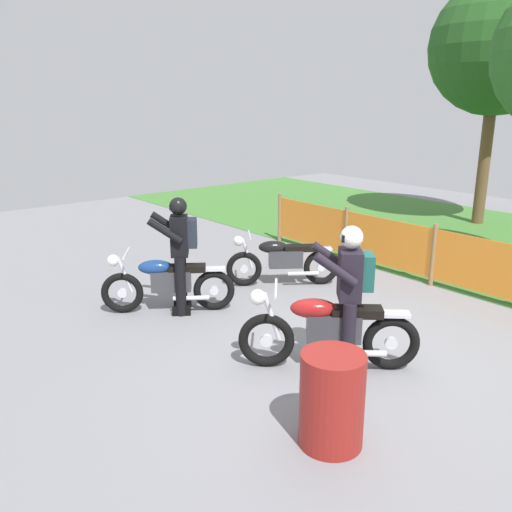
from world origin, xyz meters
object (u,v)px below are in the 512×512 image
at_px(rider_third, 180,248).
at_px(oil_drum, 332,400).
at_px(motorcycle_third, 167,283).
at_px(motorcycle_trailing, 328,330).
at_px(motorcycle_lead, 282,260).
at_px(rider_trailing, 350,291).

distance_m(rider_third, oil_drum, 3.66).
bearing_deg(oil_drum, motorcycle_third, 172.39).
bearing_deg(oil_drum, motorcycle_trailing, 134.66).
xyz_separation_m(motorcycle_lead, rider_trailing, (2.62, -1.37, 0.52)).
bearing_deg(motorcycle_trailing, motorcycle_lead, -79.57).
bearing_deg(motorcycle_lead, rider_third, 33.17).
bearing_deg(motorcycle_lead, rider_trailing, 98.14).
bearing_deg(motorcycle_third, rider_third, -179.49).
height_order(motorcycle_third, rider_trailing, rider_trailing).
xyz_separation_m(motorcycle_lead, motorcycle_third, (-0.20, -2.07, 0.01)).
bearing_deg(motorcycle_third, motorcycle_trailing, 135.90).
bearing_deg(rider_trailing, oil_drum, 78.17).
bearing_deg(rider_trailing, motorcycle_third, -33.82).
distance_m(rider_trailing, oil_drum, 1.55).
xyz_separation_m(motorcycle_trailing, rider_trailing, (0.15, 0.17, 0.47)).
xyz_separation_m(rider_trailing, rider_third, (-2.71, -0.52, 0.00)).
height_order(motorcycle_trailing, motorcycle_third, motorcycle_trailing).
relative_size(motorcycle_third, oil_drum, 1.87).
relative_size(motorcycle_lead, oil_drum, 1.80).
bearing_deg(motorcycle_third, motorcycle_lead, -150.89).
xyz_separation_m(motorcycle_third, oil_drum, (3.68, -0.49, -0.00)).
bearing_deg(motorcycle_trailing, rider_trailing, -179.49).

